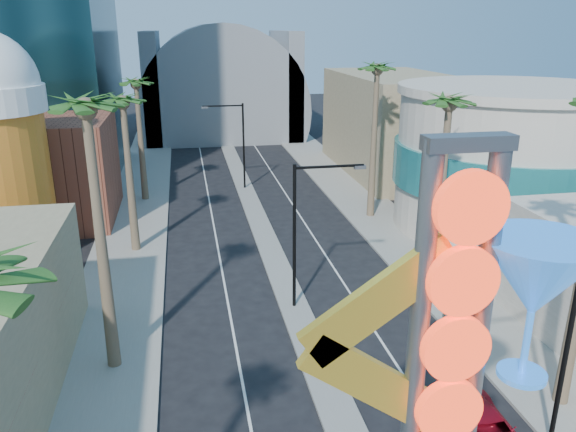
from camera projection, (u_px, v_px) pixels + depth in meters
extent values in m
cube|color=gray|center=(134.00, 226.00, 42.80)|extent=(5.00, 100.00, 0.15)
cube|color=gray|center=(372.00, 212.00, 46.10)|extent=(5.00, 100.00, 0.15)
cube|color=gray|center=(253.00, 207.00, 47.24)|extent=(1.60, 84.00, 0.15)
cube|color=brown|center=(46.00, 170.00, 43.20)|extent=(10.00, 10.00, 8.00)
cube|color=#907F5C|center=(394.00, 124.00, 57.77)|extent=(10.00, 20.00, 10.00)
cylinder|color=#B6AD9A|center=(507.00, 163.00, 41.35)|extent=(16.00, 16.00, 10.00)
cylinder|color=teal|center=(507.00, 163.00, 41.35)|extent=(16.60, 16.60, 3.00)
cylinder|color=#B6AD9A|center=(517.00, 89.00, 39.66)|extent=(16.60, 16.60, 0.60)
cylinder|color=slate|center=(222.00, 107.00, 77.65)|extent=(22.00, 16.00, 22.00)
cube|color=slate|center=(153.00, 86.00, 75.13)|extent=(2.00, 16.00, 14.00)
cube|color=slate|center=(285.00, 83.00, 78.26)|extent=(2.00, 16.00, 14.00)
cylinder|color=slate|center=(412.00, 406.00, 12.47)|extent=(0.44, 0.44, 12.00)
cylinder|color=slate|center=(471.00, 398.00, 12.72)|extent=(0.44, 0.44, 12.00)
cube|color=slate|center=(469.00, 142.00, 10.71)|extent=(1.80, 0.50, 0.30)
cylinder|color=red|center=(471.00, 208.00, 10.76)|extent=(1.50, 0.25, 1.50)
cylinder|color=red|center=(463.00, 281.00, 11.26)|extent=(1.50, 0.25, 1.50)
cylinder|color=red|center=(456.00, 348.00, 11.76)|extent=(1.50, 0.25, 1.50)
cylinder|color=red|center=(449.00, 410.00, 12.25)|extent=(1.50, 0.25, 1.50)
cube|color=gold|center=(380.00, 300.00, 11.45)|extent=(3.47, 0.25, 2.80)
cube|color=gold|center=(375.00, 383.00, 12.09)|extent=(3.47, 0.25, 2.80)
cone|color=#297AE9|center=(537.00, 278.00, 12.00)|extent=(2.60, 2.60, 1.80)
cylinder|color=#297AE9|center=(526.00, 343.00, 12.51)|extent=(0.16, 0.16, 1.60)
cylinder|color=#297AE9|center=(522.00, 374.00, 12.76)|extent=(1.10, 1.10, 0.12)
cylinder|color=black|center=(294.00, 239.00, 29.23)|extent=(0.18, 0.18, 8.00)
cube|color=black|center=(330.00, 167.00, 28.32)|extent=(3.60, 0.12, 0.12)
cube|color=slate|center=(360.00, 167.00, 28.63)|extent=(0.60, 0.25, 0.18)
cylinder|color=black|center=(244.00, 147.00, 51.58)|extent=(0.18, 0.18, 8.00)
cube|color=black|center=(223.00, 106.00, 50.05)|extent=(3.60, 0.12, 0.12)
cube|color=slate|center=(205.00, 107.00, 49.80)|extent=(0.60, 0.25, 0.18)
cylinder|color=black|center=(567.00, 348.00, 19.30)|extent=(0.18, 0.18, 8.00)
cube|color=black|center=(540.00, 249.00, 17.81)|extent=(3.24, 0.12, 0.12)
cube|color=slate|center=(498.00, 255.00, 17.59)|extent=(0.60, 0.25, 0.18)
cylinder|color=brown|center=(102.00, 248.00, 23.37)|extent=(0.40, 0.40, 11.50)
sphere|color=#194D1B|center=(86.00, 109.00, 21.53)|extent=(2.40, 2.40, 2.40)
cylinder|color=brown|center=(130.00, 180.00, 36.65)|extent=(0.40, 0.40, 10.00)
sphere|color=#194D1B|center=(123.00, 103.00, 35.05)|extent=(2.40, 2.40, 2.40)
cylinder|color=brown|center=(141.00, 144.00, 47.83)|extent=(0.40, 0.40, 10.00)
sphere|color=#194D1B|center=(136.00, 84.00, 46.23)|extent=(2.40, 2.40, 2.40)
cylinder|color=brown|center=(441.00, 196.00, 32.25)|extent=(0.40, 0.40, 10.50)
sphere|color=#194D1B|center=(449.00, 104.00, 30.57)|extent=(2.40, 2.40, 2.40)
cylinder|color=brown|center=(374.00, 146.00, 43.27)|extent=(0.40, 0.40, 11.50)
sphere|color=#194D1B|center=(377.00, 70.00, 41.43)|extent=(2.40, 2.40, 2.40)
imported|color=gray|center=(446.00, 307.00, 28.57)|extent=(0.99, 0.95, 1.61)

